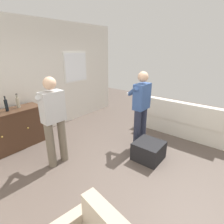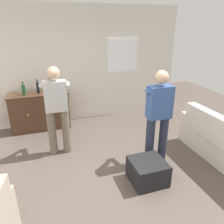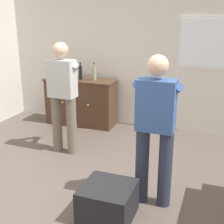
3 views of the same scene
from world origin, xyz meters
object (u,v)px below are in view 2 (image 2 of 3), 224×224
bottle_liquor_amber (24,90)px  person_standing_left (57,107)px  bottle_spirits_clear (49,87)px  ottoman (148,171)px  sideboard_cabinet (40,111)px  bottle_wine_green (38,88)px  person_standing_right (158,114)px

bottle_liquor_amber → person_standing_left: (0.60, -1.19, -0.06)m
bottle_spirits_clear → person_standing_left: person_standing_left is taller
person_standing_left → ottoman: bearing=-47.4°
sideboard_cabinet → bottle_spirits_clear: bearing=10.4°
sideboard_cabinet → ottoman: bearing=-58.9°
sideboard_cabinet → bottle_liquor_amber: size_ratio=4.60×
bottle_liquor_amber → ottoman: size_ratio=0.55×
ottoman → bottle_wine_green: bearing=120.8°
sideboard_cabinet → person_standing_right: bearing=-47.7°
bottle_wine_green → person_standing_right: bearing=-48.0°
person_standing_right → bottle_wine_green: bearing=132.0°
sideboard_cabinet → bottle_wine_green: bearing=2.0°
bottle_liquor_amber → bottle_spirits_clear: size_ratio=0.94×
sideboard_cabinet → bottle_wine_green: size_ratio=4.18×
bottle_spirits_clear → person_standing_right: 2.70m
person_standing_left → person_standing_right: bearing=-28.9°
bottle_wine_green → bottle_liquor_amber: bottle_wine_green is taller
bottle_spirits_clear → ottoman: size_ratio=0.59×
bottle_wine_green → bottle_liquor_amber: bearing=-174.1°
person_standing_left → bottle_spirits_clear: bearing=91.9°
person_standing_right → bottle_liquor_amber: bearing=136.7°
bottle_liquor_amber → person_standing_left: person_standing_left is taller
bottle_wine_green → bottle_liquor_amber: size_ratio=1.10×
bottle_liquor_amber → person_standing_right: person_standing_right is taller
bottle_wine_green → bottle_spirits_clear: (0.26, 0.05, -0.01)m
ottoman → person_standing_right: size_ratio=0.32×
bottle_wine_green → ottoman: 3.07m
bottle_liquor_amber → ottoman: bearing=-54.1°
person_standing_right → person_standing_left: bearing=151.1°
sideboard_cabinet → person_standing_left: bearing=-75.5°
bottle_liquor_amber → bottle_wine_green: bearing=5.9°
bottle_wine_green → person_standing_left: size_ratio=0.19×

